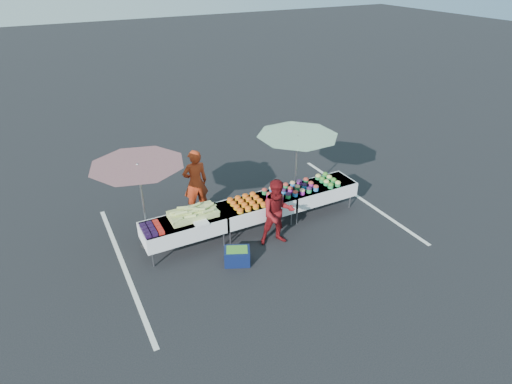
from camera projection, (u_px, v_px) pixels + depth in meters
name	position (u px, v px, depth m)	size (l,w,h in m)	color
ground	(256.00, 228.00, 10.44)	(80.00, 80.00, 0.00)	black
stripe_left	(124.00, 266.00, 9.14)	(0.10, 5.00, 0.00)	silver
stripe_right	(359.00, 197.00, 11.74)	(0.10, 5.00, 0.00)	silver
table_left	(184.00, 227.00, 9.43)	(1.86, 0.81, 0.75)	white
table_center	(256.00, 207.00, 10.16)	(1.86, 0.81, 0.75)	white
table_right	(318.00, 190.00, 10.89)	(1.86, 0.81, 0.75)	white
berry_punnets	(152.00, 229.00, 8.99)	(0.40, 0.54, 0.08)	black
corn_pile	(193.00, 213.00, 9.44)	(1.16, 0.57, 0.26)	#C0D96F
plastic_bags	(201.00, 223.00, 9.22)	(0.30, 0.25, 0.05)	white
carrot_bowls	(247.00, 202.00, 9.94)	(0.75, 0.69, 0.11)	orange
potato_cups	(290.00, 189.00, 10.42)	(1.34, 0.58, 0.16)	blue
bean_baskets	(328.00, 180.00, 10.87)	(0.36, 0.68, 0.15)	#249048
vendor	(195.00, 183.00, 10.64)	(0.64, 0.42, 1.75)	#AC3013
customer	(278.00, 213.00, 9.53)	(0.78, 0.61, 1.60)	maroon
umbrella_left	(138.00, 172.00, 8.94)	(2.26, 2.26, 2.06)	black
umbrella_right	(297.00, 142.00, 10.39)	(2.65, 2.65, 2.05)	black
storage_bin	(237.00, 256.00, 9.17)	(0.66, 0.59, 0.36)	#0C173F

